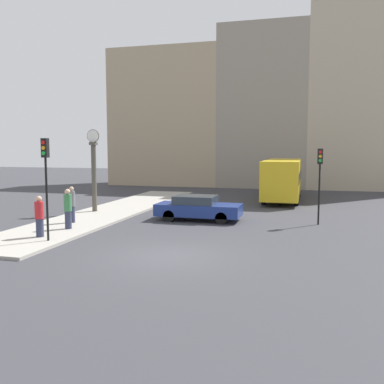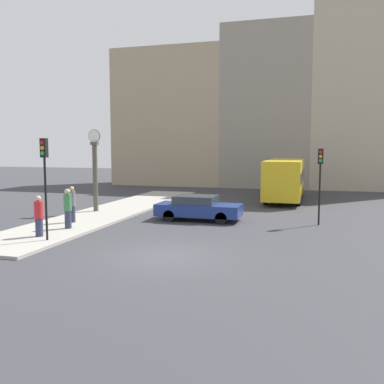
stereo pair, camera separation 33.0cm
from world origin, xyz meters
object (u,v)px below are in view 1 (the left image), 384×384
object	(u,v)px
traffic_light_far	(320,170)
pedestrian_green_hoodie	(68,209)
sedan_car	(198,208)
pedestrian_grey_jacket	(72,204)
traffic_light_near	(46,168)
pedestrian_red_top	(39,216)
street_clock	(94,171)
bus_distant	(283,177)

from	to	relation	value
traffic_light_far	pedestrian_green_hoodie	distance (m)	12.28
sedan_car	pedestrian_green_hoodie	size ratio (longest dim) A/B	2.42
pedestrian_grey_jacket	traffic_light_near	bearing A→B (deg)	-72.12
sedan_car	pedestrian_red_top	bearing A→B (deg)	-129.17
traffic_light_near	pedestrian_red_top	size ratio (longest dim) A/B	2.37
traffic_light_near	pedestrian_grey_jacket	distance (m)	4.65
traffic_light_near	traffic_light_far	size ratio (longest dim) A/B	1.08
street_clock	pedestrian_green_hoodie	size ratio (longest dim) A/B	2.60
street_clock	pedestrian_red_top	xyz separation A→B (m)	(1.29, -7.21, -1.52)
traffic_light_near	street_clock	bearing A→B (deg)	104.79
traffic_light_far	pedestrian_red_top	distance (m)	13.31
street_clock	pedestrian_grey_jacket	size ratio (longest dim) A/B	2.65
sedan_car	bus_distant	bearing A→B (deg)	69.57
traffic_light_near	street_clock	size ratio (longest dim) A/B	0.86
bus_distant	traffic_light_near	size ratio (longest dim) A/B	2.25
traffic_light_far	pedestrian_green_hoodie	size ratio (longest dim) A/B	2.06
bus_distant	street_clock	size ratio (longest dim) A/B	1.93
bus_distant	traffic_light_near	distance (m)	19.13
traffic_light_far	street_clock	xyz separation A→B (m)	(-12.64, 0.49, -0.21)
pedestrian_red_top	pedestrian_green_hoodie	size ratio (longest dim) A/B	0.94
traffic_light_far	pedestrian_green_hoodie	world-z (taller)	traffic_light_far
traffic_light_far	pedestrian_red_top	size ratio (longest dim) A/B	2.21
bus_distant	pedestrian_grey_jacket	distance (m)	16.30
pedestrian_grey_jacket	bus_distant	bearing A→B (deg)	54.12
pedestrian_red_top	pedestrian_green_hoodie	xyz separation A→B (m)	(0.17, 1.92, 0.07)
sedan_car	pedestrian_grey_jacket	xyz separation A→B (m)	(-5.73, -2.95, 0.36)
traffic_light_near	pedestrian_green_hoodie	size ratio (longest dim) A/B	2.22
traffic_light_near	traffic_light_far	xyz separation A→B (m)	(10.59, 7.29, -0.31)
street_clock	pedestrian_green_hoodie	xyz separation A→B (m)	(1.47, -5.29, -1.45)
traffic_light_near	pedestrian_grey_jacket	size ratio (longest dim) A/B	2.27
street_clock	sedan_car	bearing A→B (deg)	-7.24
street_clock	pedestrian_grey_jacket	world-z (taller)	street_clock
street_clock	pedestrian_red_top	distance (m)	7.48
pedestrian_red_top	pedestrian_grey_jacket	bearing A→B (deg)	98.75
street_clock	traffic_light_far	bearing A→B (deg)	-2.21
traffic_light_near	street_clock	world-z (taller)	street_clock
sedan_car	street_clock	world-z (taller)	street_clock
bus_distant	pedestrian_green_hoodie	bearing A→B (deg)	-121.01
traffic_light_near	pedestrian_green_hoodie	distance (m)	3.23
traffic_light_near	pedestrian_grey_jacket	xyz separation A→B (m)	(-1.29, 4.00, -2.00)
traffic_light_far	traffic_light_near	bearing A→B (deg)	-145.48
traffic_light_near	pedestrian_red_top	xyz separation A→B (m)	(-0.76, 0.56, -2.05)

